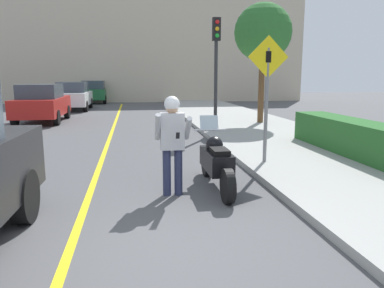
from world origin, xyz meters
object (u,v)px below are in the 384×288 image
at_px(traffic_light, 216,53).
at_px(parked_car_white, 74,96).
at_px(crossing_sign, 267,87).
at_px(parked_car_red, 42,103).
at_px(motorcycle, 216,162).
at_px(person_biker, 172,135).
at_px(street_tree, 263,33).
at_px(parked_car_green, 94,92).

relative_size(traffic_light, parked_car_white, 0.91).
height_order(crossing_sign, traffic_light, traffic_light).
bearing_deg(parked_car_red, traffic_light, -34.30).
bearing_deg(motorcycle, parked_car_white, 106.41).
bearing_deg(person_biker, motorcycle, 20.61).
bearing_deg(traffic_light, person_biker, -108.56).
bearing_deg(motorcycle, street_tree, 65.78).
bearing_deg(motorcycle, crossing_sign, 43.81).
distance_m(traffic_light, parked_car_green, 17.78).
height_order(motorcycle, parked_car_white, parked_car_white).
distance_m(traffic_light, parked_car_red, 8.53).
height_order(person_biker, parked_car_red, person_biker).
relative_size(traffic_light, parked_car_red, 0.91).
height_order(person_biker, parked_car_green, person_biker).
xyz_separation_m(person_biker, crossing_sign, (2.27, 1.69, 0.75)).
bearing_deg(parked_car_white, street_tree, -44.52).
xyz_separation_m(parked_car_white, parked_car_green, (0.64, 6.09, 0.00)).
relative_size(motorcycle, parked_car_green, 0.55).
bearing_deg(traffic_light, parked_car_red, 145.70).
bearing_deg(traffic_light, street_tree, 40.78).
bearing_deg(person_biker, parked_car_white, 103.54).
bearing_deg(parked_car_white, crossing_sign, -67.57).
xyz_separation_m(person_biker, traffic_light, (2.22, 6.61, 1.75)).
xyz_separation_m(crossing_sign, street_tree, (2.32, 6.96, 1.93)).
height_order(street_tree, parked_car_red, street_tree).
bearing_deg(motorcycle, parked_car_green, 100.69).
relative_size(crossing_sign, street_tree, 0.58).
height_order(traffic_light, parked_car_red, traffic_light).
bearing_deg(parked_car_red, parked_car_white, 85.36).
height_order(crossing_sign, parked_car_white, crossing_sign).
distance_m(person_biker, crossing_sign, 2.93).
bearing_deg(motorcycle, parked_car_red, 116.49).
relative_size(parked_car_red, parked_car_white, 1.00).
bearing_deg(crossing_sign, motorcycle, -136.19).
relative_size(person_biker, parked_car_white, 0.41).
height_order(parked_car_white, parked_car_green, same).
bearing_deg(crossing_sign, street_tree, 71.60).
xyz_separation_m(motorcycle, person_biker, (-0.83, -0.31, 0.56)).
height_order(person_biker, traffic_light, traffic_light).
distance_m(motorcycle, street_tree, 9.70).
bearing_deg(crossing_sign, person_biker, -143.32).
bearing_deg(traffic_light, parked_car_white, 120.95).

